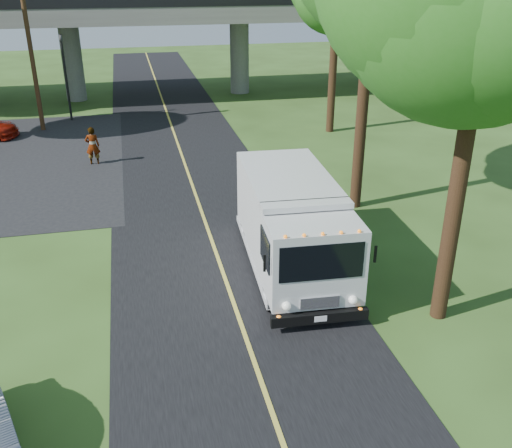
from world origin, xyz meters
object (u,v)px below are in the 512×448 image
object	(u,v)px
utility_pole	(31,50)
step_van	(292,223)
pedestrian	(93,146)
traffic_signal	(65,68)

from	to	relation	value
utility_pole	step_van	bearing A→B (deg)	-63.52
utility_pole	pedestrian	size ratio (longest dim) A/B	4.83
utility_pole	pedestrian	bearing A→B (deg)	-66.16
utility_pole	step_van	distance (m)	21.96
utility_pole	pedestrian	world-z (taller)	utility_pole
pedestrian	traffic_signal	bearing A→B (deg)	-78.75
step_van	pedestrian	size ratio (longest dim) A/B	3.91
traffic_signal	pedestrian	distance (m)	9.59
utility_pole	step_van	xyz separation A→B (m)	(9.70, -19.48, -2.97)
traffic_signal	pedestrian	size ratio (longest dim) A/B	2.79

